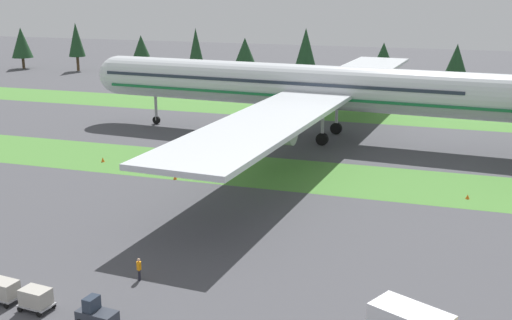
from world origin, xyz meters
TOP-DOWN VIEW (x-y plane):
  - grass_strip_near at (0.00, 41.95)m, footprint 320.00×12.66m
  - grass_strip_far at (0.00, 79.27)m, footprint 320.00×12.66m
  - airliner at (-1.79, 60.42)m, footprint 71.26×87.24m
  - baggage_tug at (-3.55, 4.85)m, footprint 2.73×1.59m
  - cargo_dolly_lead at (-8.54, 5.41)m, footprint 2.36×1.74m
  - cargo_dolly_second at (-11.43, 5.74)m, footprint 2.36×1.74m
  - ground_crew_marshaller at (-4.10, 11.69)m, footprint 0.36×0.51m
  - taxiway_marker_1 at (-24.13, 39.85)m, footprint 0.44×0.44m
  - taxiway_marker_2 at (-12.46, 35.90)m, footprint 0.44×0.44m
  - taxiway_marker_3 at (19.06, 38.97)m, footprint 0.44×0.44m
  - distant_tree_line at (-2.23, 114.35)m, footprint 189.69×9.93m

SIDE VIEW (x-z plane):
  - grass_strip_near at x=0.00m, z-range 0.00..0.01m
  - grass_strip_far at x=0.00m, z-range 0.00..0.01m
  - taxiway_marker_3 at x=19.06m, z-range 0.00..0.47m
  - taxiway_marker_2 at x=-12.46m, z-range 0.00..0.55m
  - taxiway_marker_1 at x=-24.13m, z-range 0.00..0.58m
  - baggage_tug at x=-3.55m, z-range -0.17..1.80m
  - cargo_dolly_lead at x=-8.54m, z-range 0.14..1.69m
  - cargo_dolly_second at x=-11.43m, z-range 0.14..1.69m
  - ground_crew_marshaller at x=-4.10m, z-range 0.08..1.82m
  - distant_tree_line at x=-2.23m, z-range 0.65..12.66m
  - airliner at x=-1.79m, z-range -2.94..17.75m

